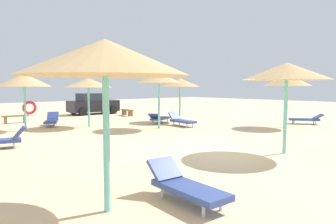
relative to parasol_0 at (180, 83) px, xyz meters
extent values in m
plane|color=beige|center=(-5.33, -7.82, -2.51)|extent=(80.00, 80.00, 0.00)
cylinder|color=#6BC6BC|center=(0.00, 0.00, -1.34)|extent=(0.12, 0.12, 2.35)
cone|color=tan|center=(0.00, 0.00, 0.01)|extent=(2.55, 2.55, 0.55)
cylinder|color=#6BC6BC|center=(2.52, -5.98, -1.32)|extent=(0.12, 0.12, 2.39)
cone|color=tan|center=(2.52, -5.98, 0.11)|extent=(2.59, 2.59, 0.66)
cylinder|color=#6BC6BC|center=(-5.67, 1.48, -1.36)|extent=(0.12, 0.12, 2.31)
cone|color=tan|center=(-5.67, 1.48, -0.04)|extent=(2.65, 2.65, 0.52)
cylinder|color=#6BC6BC|center=(-11.18, -9.69, -1.24)|extent=(0.12, 0.12, 2.55)
cone|color=tan|center=(-11.18, -9.69, 0.26)|extent=(3.01, 3.01, 0.65)
cylinder|color=#6BC6BC|center=(-3.19, -1.70, -1.24)|extent=(0.12, 0.12, 2.54)
cone|color=tan|center=(-3.19, -1.70, 0.21)|extent=(2.49, 2.49, 0.56)
cylinder|color=#6BC6BC|center=(-4.10, -9.37, -1.22)|extent=(0.12, 0.12, 2.59)
cone|color=tan|center=(-4.10, -9.37, 0.26)|extent=(2.87, 2.87, 0.58)
cylinder|color=#6BC6BC|center=(-8.86, 2.19, -1.33)|extent=(0.12, 0.12, 2.36)
cone|color=tan|center=(-8.86, 2.19, 0.08)|extent=(2.65, 2.65, 0.67)
torus|color=red|center=(-8.64, 2.19, -1.34)|extent=(0.71, 0.22, 0.70)
cube|color=#33478C|center=(-1.45, 0.24, -2.23)|extent=(1.81, 1.29, 0.12)
cube|color=#33478C|center=(-2.18, -0.09, -2.03)|extent=(0.73, 0.79, 0.36)
cylinder|color=silver|center=(-1.90, -0.21, -2.40)|extent=(0.06, 0.06, 0.22)
cylinder|color=silver|center=(-2.09, 0.19, -2.40)|extent=(0.06, 0.06, 0.22)
cylinder|color=silver|center=(-0.81, 0.29, -2.40)|extent=(0.06, 0.06, 0.22)
cylinder|color=silver|center=(-0.99, 0.69, -2.40)|extent=(0.06, 0.06, 0.22)
cube|color=#33478C|center=(4.68, -5.99, -2.23)|extent=(1.51, 1.76, 0.12)
cube|color=#33478C|center=(5.15, -6.65, -2.04)|extent=(0.82, 0.80, 0.33)
cylinder|color=silver|center=(5.21, -6.35, -2.40)|extent=(0.06, 0.06, 0.22)
cylinder|color=silver|center=(4.85, -6.61, -2.40)|extent=(0.06, 0.06, 0.22)
cylinder|color=silver|center=(4.51, -5.38, -2.40)|extent=(0.06, 0.06, 0.22)
cylinder|color=silver|center=(4.15, -5.63, -2.40)|extent=(0.06, 0.06, 0.22)
cube|color=#33478C|center=(-7.15, 3.16, -2.23)|extent=(1.36, 1.80, 0.12)
cube|color=#33478C|center=(-6.78, 3.86, -1.98)|extent=(0.77, 0.69, 0.45)
cylinder|color=silver|center=(-7.07, 3.79, -2.40)|extent=(0.06, 0.06, 0.22)
cylinder|color=silver|center=(-6.68, 3.58, -2.40)|extent=(0.06, 0.06, 0.22)
cylinder|color=silver|center=(-7.63, 2.73, -2.40)|extent=(0.06, 0.06, 0.22)
cylinder|color=silver|center=(-7.24, 2.52, -2.40)|extent=(0.06, 0.06, 0.22)
cube|color=#33478C|center=(-10.46, -2.21, -1.96)|extent=(0.57, 0.73, 0.47)
cylinder|color=silver|center=(-10.59, -1.94, -2.40)|extent=(0.06, 0.06, 0.22)
cylinder|color=silver|center=(-10.71, -2.37, -2.40)|extent=(0.06, 0.06, 0.22)
cube|color=#33478C|center=(-9.79, -10.43, -2.23)|extent=(0.75, 1.74, 0.12)
cube|color=#33478C|center=(-9.74, -9.63, -1.99)|extent=(0.67, 0.51, 0.42)
cylinder|color=silver|center=(-9.97, -9.82, -2.40)|extent=(0.06, 0.06, 0.22)
cylinder|color=silver|center=(-9.53, -9.85, -2.40)|extent=(0.06, 0.06, 0.22)
cylinder|color=silver|center=(-10.05, -11.01, -2.40)|extent=(0.06, 0.06, 0.22)
cylinder|color=silver|center=(-9.61, -11.04, -2.40)|extent=(0.06, 0.06, 0.22)
cube|color=#33478C|center=(-1.52, -1.85, -2.23)|extent=(0.79, 1.75, 0.12)
cube|color=#33478C|center=(-1.44, -1.05, -1.98)|extent=(0.68, 0.50, 0.45)
cylinder|color=silver|center=(-1.68, -1.23, -2.40)|extent=(0.06, 0.06, 0.22)
cylinder|color=silver|center=(-1.24, -1.27, -2.40)|extent=(0.06, 0.06, 0.22)
cylinder|color=silver|center=(-1.79, -2.42, -2.40)|extent=(0.06, 0.06, 0.22)
cylinder|color=silver|center=(-1.35, -2.46, -2.40)|extent=(0.06, 0.06, 0.22)
cube|color=brown|center=(-0.25, 5.62, -2.06)|extent=(0.62, 1.54, 0.08)
cube|color=brown|center=(-0.33, 5.08, -2.31)|extent=(0.37, 0.17, 0.41)
cube|color=brown|center=(-0.17, 6.16, -2.31)|extent=(0.37, 0.17, 0.41)
cube|color=brown|center=(-8.24, 6.12, -2.06)|extent=(1.53, 0.52, 0.08)
cube|color=brown|center=(-8.79, 6.17, -2.31)|extent=(0.15, 0.37, 0.41)
cube|color=brown|center=(-7.69, 6.08, -2.31)|extent=(0.15, 0.37, 0.41)
cube|color=black|center=(-1.48, 8.69, -1.84)|extent=(4.06, 1.84, 0.90)
cube|color=#262D38|center=(-1.68, 8.69, -1.09)|extent=(2.05, 1.63, 0.60)
cylinder|color=black|center=(-0.10, 9.52, -2.19)|extent=(0.65, 0.24, 0.64)
cylinder|color=black|center=(-0.16, 7.76, -2.19)|extent=(0.65, 0.24, 0.64)
cylinder|color=black|center=(-2.80, 9.61, -2.19)|extent=(0.65, 0.24, 0.64)
cylinder|color=black|center=(-2.86, 7.85, -2.19)|extent=(0.65, 0.24, 0.64)
camera|label=1|loc=(-14.04, -14.55, -0.25)|focal=33.49mm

